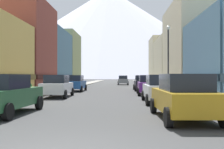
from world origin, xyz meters
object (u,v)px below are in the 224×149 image
object	(u,v)px
car_driving_0	(123,80)
car_left_0	(5,94)
car_right_1	(160,89)
potted_plant_0	(28,87)
car_right_0	(183,96)
pedestrian_0	(23,87)
car_right_2	(148,85)
car_left_1	(57,86)
car_left_2	(75,83)
streetlamp_right	(168,49)
car_right_3	(143,83)

from	to	relation	value
car_driving_0	car_left_0	bearing A→B (deg)	-98.10
car_right_1	potted_plant_0	bearing A→B (deg)	150.10
car_right_0	car_right_1	size ratio (longest dim) A/B	1.01
potted_plant_0	pedestrian_0	bearing A→B (deg)	-76.17
car_right_2	car_driving_0	distance (m)	25.95
car_left_1	car_left_2	size ratio (longest dim) A/B	1.01
car_left_0	car_driving_0	distance (m)	38.32
car_right_1	pedestrian_0	xyz separation A→B (m)	(-10.05, 3.16, -0.03)
car_right_1	car_left_1	bearing A→B (deg)	152.04
car_left_1	streetlamp_right	distance (m)	9.80
car_left_1	car_right_2	size ratio (longest dim) A/B	1.00
car_left_0	car_left_1	world-z (taller)	same
car_left_0	car_left_1	distance (m)	9.11
car_right_3	potted_plant_0	world-z (taller)	car_right_3
car_left_1	streetlamp_right	world-z (taller)	streetlamp_right
car_right_0	car_driving_0	bearing A→B (deg)	93.23
car_right_0	streetlamp_right	xyz separation A→B (m)	(1.55, 11.82, 3.09)
car_right_0	car_driving_0	xyz separation A→B (m)	(-2.20, 38.99, 0.00)
car_left_2	pedestrian_0	bearing A→B (deg)	-105.70
car_left_0	car_right_1	bearing A→B (deg)	33.71
car_left_2	streetlamp_right	xyz separation A→B (m)	(9.15, -6.19, 3.09)
car_right_3	streetlamp_right	distance (m)	8.58
streetlamp_right	car_right_2	bearing A→B (deg)	139.70
car_right_1	car_left_0	bearing A→B (deg)	-146.29
car_right_0	streetlamp_right	bearing A→B (deg)	82.54
car_right_2	car_left_1	bearing A→B (deg)	-158.65
potted_plant_0	streetlamp_right	xyz separation A→B (m)	(12.35, -0.52, 3.26)
car_right_0	streetlamp_right	distance (m)	12.32
car_left_2	car_right_3	world-z (taller)	same
car_right_1	car_driving_0	bearing A→B (deg)	93.83
potted_plant_0	pedestrian_0	distance (m)	3.14
car_right_2	car_right_3	size ratio (longest dim) A/B	1.01
car_right_2	pedestrian_0	distance (m)	10.76
car_right_3	streetlamp_right	xyz separation A→B (m)	(1.55, -7.85, 3.09)
car_driving_0	pedestrian_0	bearing A→B (deg)	-104.81
car_right_0	car_left_2	bearing A→B (deg)	112.88
car_left_2	car_right_2	world-z (taller)	same
car_right_0	car_driving_0	size ratio (longest dim) A/B	1.01
car_left_1	car_right_3	distance (m)	12.17
car_left_0	car_right_3	size ratio (longest dim) A/B	1.01
car_right_1	car_driving_0	distance (m)	32.94
car_left_0	car_right_3	world-z (taller)	same
car_left_0	car_left_2	world-z (taller)	same
car_right_0	streetlamp_right	size ratio (longest dim) A/B	0.76
car_left_2	car_right_0	bearing A→B (deg)	-67.12
car_right_2	potted_plant_0	bearing A→B (deg)	-175.80
car_left_2	car_driving_0	bearing A→B (deg)	75.57
car_right_1	potted_plant_0	xyz separation A→B (m)	(-10.80, 6.21, -0.17)
car_left_2	car_driving_0	xyz separation A→B (m)	(5.40, 20.98, 0.00)
car_right_0	potted_plant_0	distance (m)	16.40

